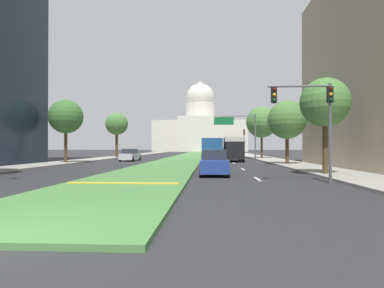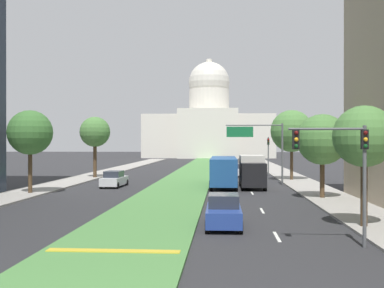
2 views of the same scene
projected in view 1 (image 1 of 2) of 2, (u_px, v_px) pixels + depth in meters
name	position (u px, v px, depth m)	size (l,w,h in m)	color
ground_plane	(191.00, 155.00, 71.94)	(291.37, 291.37, 0.00)	#2B2B2D
grass_median	(190.00, 156.00, 65.33)	(5.95, 119.20, 0.14)	#4C8442
median_curb_nose	(123.00, 183.00, 15.26)	(5.35, 0.50, 0.04)	gold
lane_dashes_right	(226.00, 158.00, 54.04)	(0.16, 76.41, 0.01)	silver
sidewalk_left	(118.00, 157.00, 59.43)	(4.00, 119.20, 0.15)	#9E9991
sidewalk_right	(258.00, 157.00, 58.01)	(4.00, 119.20, 0.15)	#9E9991
capitol_building	(200.00, 129.00, 137.33)	(38.53, 24.65, 30.07)	silver
traffic_light_near_right	(314.00, 110.00, 16.67)	(3.34, 0.35, 5.20)	#515456
traffic_light_far_right	(244.00, 139.00, 58.39)	(0.28, 0.35, 5.20)	#515456
overhead_guide_sign	(239.00, 127.00, 45.49)	(6.02, 0.20, 6.50)	#515456
street_tree_right_near	(325.00, 103.00, 20.94)	(3.19, 3.19, 6.39)	#4C3823
street_tree_left_mid	(66.00, 117.00, 36.47)	(3.84, 3.84, 7.26)	#4C3823
street_tree_right_mid	(287.00, 120.00, 33.28)	(3.99, 3.99, 6.71)	#4C3823
street_tree_left_far	(117.00, 124.00, 54.28)	(3.77, 3.77, 7.70)	#4C3823
street_tree_right_far	(262.00, 122.00, 50.84)	(4.91, 4.91, 8.27)	#4C3823
sedan_lead_stopped	(214.00, 163.00, 21.46)	(1.89, 4.48, 1.71)	navy
sedan_midblock	(130.00, 155.00, 43.11)	(2.01, 4.60, 1.63)	silver
sedan_distant	(223.00, 153.00, 57.78)	(1.98, 4.36, 1.68)	#BCBCC1
sedan_far_horizon	(211.00, 152.00, 70.19)	(2.03, 4.18, 1.68)	silver
sedan_very_far	(210.00, 151.00, 81.32)	(2.01, 4.66, 1.83)	silver
box_truck_delivery	(233.00, 149.00, 42.13)	(2.40, 6.40, 3.20)	black
city_bus	(212.00, 148.00, 43.32)	(2.62, 11.00, 2.95)	#1E4C8C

